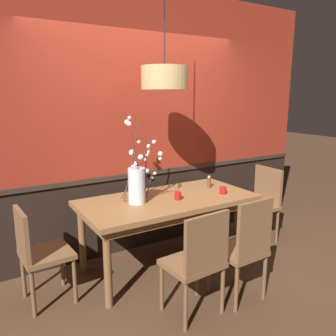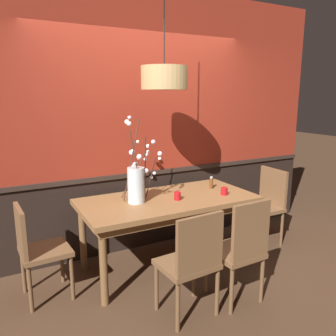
{
  "view_description": "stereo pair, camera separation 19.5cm",
  "coord_description": "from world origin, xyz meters",
  "px_view_note": "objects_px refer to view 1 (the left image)",
  "views": [
    {
      "loc": [
        -1.77,
        -2.89,
        1.82
      ],
      "look_at": [
        0.0,
        0.0,
        1.08
      ],
      "focal_mm": 36.38,
      "sensor_mm": 36.0,
      "label": 1
    },
    {
      "loc": [
        -1.6,
        -2.99,
        1.82
      ],
      "look_at": [
        0.0,
        0.0,
        1.08
      ],
      "focal_mm": 36.38,
      "sensor_mm": 36.0,
      "label": 2
    }
  ],
  "objects_px": {
    "chair_head_east_end": "(261,200)",
    "chair_far_side_left": "(112,203)",
    "dining_table": "(168,206)",
    "chair_near_side_right": "(244,245)",
    "condiment_bottle": "(209,182)",
    "pendant_lamp": "(164,78)",
    "chair_near_side_left": "(198,259)",
    "chair_far_side_right": "(151,195)",
    "vase_with_blossoms": "(137,183)",
    "candle_holder_nearer_center": "(223,190)",
    "candle_holder_nearer_edge": "(178,196)",
    "chair_head_west_end": "(38,250)"
  },
  "relations": [
    {
      "from": "chair_head_east_end",
      "to": "chair_far_side_left",
      "type": "relative_size",
      "value": 1.02
    },
    {
      "from": "dining_table",
      "to": "chair_near_side_right",
      "type": "bearing_deg",
      "value": -74.5
    },
    {
      "from": "condiment_bottle",
      "to": "pendant_lamp",
      "type": "relative_size",
      "value": 0.13
    },
    {
      "from": "chair_head_east_end",
      "to": "chair_near_side_right",
      "type": "xyz_separation_m",
      "value": [
        -1.13,
        -0.87,
        0.0
      ]
    },
    {
      "from": "chair_near_side_left",
      "to": "chair_far_side_right",
      "type": "distance_m",
      "value": 1.78
    },
    {
      "from": "chair_far_side_left",
      "to": "pendant_lamp",
      "type": "distance_m",
      "value": 1.71
    },
    {
      "from": "chair_near_side_left",
      "to": "pendant_lamp",
      "type": "xyz_separation_m",
      "value": [
        0.2,
        0.86,
        1.45
      ]
    },
    {
      "from": "dining_table",
      "to": "vase_with_blossoms",
      "type": "xyz_separation_m",
      "value": [
        -0.34,
        0.03,
        0.29
      ]
    },
    {
      "from": "chair_head_east_end",
      "to": "candle_holder_nearer_center",
      "type": "xyz_separation_m",
      "value": [
        -0.79,
        -0.17,
        0.28
      ]
    },
    {
      "from": "dining_table",
      "to": "condiment_bottle",
      "type": "height_order",
      "value": "condiment_bottle"
    },
    {
      "from": "candle_holder_nearer_edge",
      "to": "dining_table",
      "type": "bearing_deg",
      "value": 118.95
    },
    {
      "from": "chair_near_side_right",
      "to": "pendant_lamp",
      "type": "xyz_separation_m",
      "value": [
        -0.28,
        0.88,
        1.45
      ]
    },
    {
      "from": "chair_head_west_end",
      "to": "candle_holder_nearer_edge",
      "type": "distance_m",
      "value": 1.4
    },
    {
      "from": "candle_holder_nearer_edge",
      "to": "chair_near_side_right",
      "type": "bearing_deg",
      "value": -76.41
    },
    {
      "from": "vase_with_blossoms",
      "to": "candle_holder_nearer_edge",
      "type": "bearing_deg",
      "value": -18.15
    },
    {
      "from": "chair_head_west_end",
      "to": "candle_holder_nearer_edge",
      "type": "bearing_deg",
      "value": -4.81
    },
    {
      "from": "candle_holder_nearer_edge",
      "to": "pendant_lamp",
      "type": "distance_m",
      "value": 1.18
    },
    {
      "from": "condiment_bottle",
      "to": "pendant_lamp",
      "type": "height_order",
      "value": "pendant_lamp"
    },
    {
      "from": "chair_near_side_left",
      "to": "condiment_bottle",
      "type": "relative_size",
      "value": 6.61
    },
    {
      "from": "chair_far_side_right",
      "to": "dining_table",
      "type": "bearing_deg",
      "value": -107.35
    },
    {
      "from": "chair_head_west_end",
      "to": "chair_near_side_left",
      "type": "bearing_deg",
      "value": -39.27
    },
    {
      "from": "chair_far_side_left",
      "to": "vase_with_blossoms",
      "type": "xyz_separation_m",
      "value": [
        -0.06,
        -0.83,
        0.45
      ]
    },
    {
      "from": "pendant_lamp",
      "to": "condiment_bottle",
      "type": "bearing_deg",
      "value": 7.83
    },
    {
      "from": "candle_holder_nearer_edge",
      "to": "chair_far_side_left",
      "type": "bearing_deg",
      "value": 109.35
    },
    {
      "from": "chair_head_east_end",
      "to": "chair_near_side_left",
      "type": "xyz_separation_m",
      "value": [
        -1.61,
        -0.85,
        -0.0
      ]
    },
    {
      "from": "chair_far_side_left",
      "to": "candle_holder_nearer_center",
      "type": "distance_m",
      "value": 1.39
    },
    {
      "from": "chair_head_east_end",
      "to": "vase_with_blossoms",
      "type": "relative_size",
      "value": 1.09
    },
    {
      "from": "dining_table",
      "to": "candle_holder_nearer_edge",
      "type": "relative_size",
      "value": 22.27
    },
    {
      "from": "vase_with_blossoms",
      "to": "candle_holder_nearer_center",
      "type": "distance_m",
      "value": 0.96
    },
    {
      "from": "chair_head_east_end",
      "to": "chair_head_west_end",
      "type": "height_order",
      "value": "chair_head_east_end"
    },
    {
      "from": "chair_far_side_right",
      "to": "condiment_bottle",
      "type": "xyz_separation_m",
      "value": [
        0.34,
        -0.76,
        0.3
      ]
    },
    {
      "from": "dining_table",
      "to": "chair_far_side_right",
      "type": "bearing_deg",
      "value": 72.65
    },
    {
      "from": "candle_holder_nearer_center",
      "to": "pendant_lamp",
      "type": "bearing_deg",
      "value": 163.49
    },
    {
      "from": "pendant_lamp",
      "to": "chair_far_side_left",
      "type": "bearing_deg",
      "value": 105.76
    },
    {
      "from": "chair_far_side_left",
      "to": "condiment_bottle",
      "type": "height_order",
      "value": "chair_far_side_left"
    },
    {
      "from": "candle_holder_nearer_edge",
      "to": "pendant_lamp",
      "type": "bearing_deg",
      "value": 132.69
    },
    {
      "from": "dining_table",
      "to": "candle_holder_nearer_center",
      "type": "xyz_separation_m",
      "value": [
        0.58,
        -0.18,
        0.13
      ]
    },
    {
      "from": "chair_near_side_left",
      "to": "candle_holder_nearer_edge",
      "type": "height_order",
      "value": "chair_near_side_left"
    },
    {
      "from": "chair_head_west_end",
      "to": "chair_near_side_right",
      "type": "bearing_deg",
      "value": -29.89
    },
    {
      "from": "dining_table",
      "to": "chair_near_side_left",
      "type": "xyz_separation_m",
      "value": [
        -0.24,
        -0.86,
        -0.16
      ]
    },
    {
      "from": "chair_far_side_left",
      "to": "chair_far_side_right",
      "type": "distance_m",
      "value": 0.55
    },
    {
      "from": "chair_head_east_end",
      "to": "chair_near_side_left",
      "type": "bearing_deg",
      "value": -152.25
    },
    {
      "from": "chair_head_west_end",
      "to": "vase_with_blossoms",
      "type": "distance_m",
      "value": 1.08
    },
    {
      "from": "chair_head_east_end",
      "to": "chair_near_side_right",
      "type": "height_order",
      "value": "chair_near_side_right"
    },
    {
      "from": "chair_head_west_end",
      "to": "chair_near_side_right",
      "type": "distance_m",
      "value": 1.79
    },
    {
      "from": "chair_far_side_left",
      "to": "chair_far_side_right",
      "type": "height_order",
      "value": "chair_far_side_right"
    },
    {
      "from": "dining_table",
      "to": "chair_far_side_right",
      "type": "xyz_separation_m",
      "value": [
        0.27,
        0.85,
        -0.15
      ]
    },
    {
      "from": "candle_holder_nearer_edge",
      "to": "condiment_bottle",
      "type": "distance_m",
      "value": 0.59
    },
    {
      "from": "chair_head_east_end",
      "to": "chair_head_west_end",
      "type": "xyz_separation_m",
      "value": [
        -2.68,
        0.03,
        -0.02
      ]
    },
    {
      "from": "chair_head_east_end",
      "to": "chair_far_side_right",
      "type": "bearing_deg",
      "value": 142.13
    }
  ]
}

